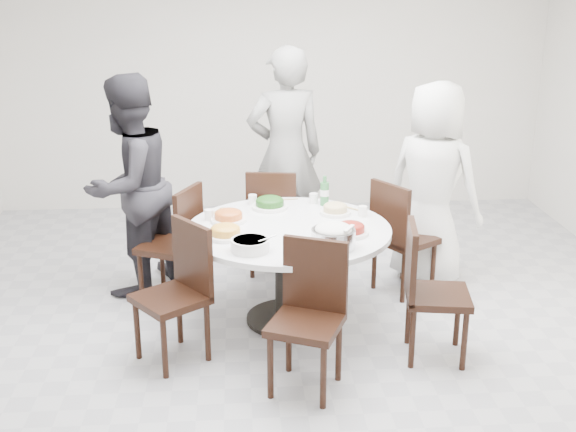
{
  "coord_description": "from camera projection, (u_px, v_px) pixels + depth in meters",
  "views": [
    {
      "loc": [
        -0.39,
        -4.85,
        2.51
      ],
      "look_at": [
        -0.02,
        0.15,
        0.82
      ],
      "focal_mm": 45.0,
      "sensor_mm": 36.0,
      "label": 1
    }
  ],
  "objects": [
    {
      "name": "diner_right",
      "position": [
        433.0,
        184.0,
        5.97
      ],
      "size": [
        0.98,
        0.96,
        1.71
      ],
      "primitive_type": "imported",
      "rotation": [
        0.0,
        0.0,
        2.41
      ],
      "color": "silver",
      "rests_on": "floor"
    },
    {
      "name": "beverage_bottle",
      "position": [
        325.0,
        191.0,
        5.73
      ],
      "size": [
        0.07,
        0.07,
        0.24
      ],
      "primitive_type": "cylinder",
      "color": "#2D7138",
      "rests_on": "dining_table"
    },
    {
      "name": "chair_s",
      "position": [
        306.0,
        321.0,
        4.44
      ],
      "size": [
        0.55,
        0.55,
        0.95
      ],
      "primitive_type": "cube",
      "rotation": [
        0.0,
        0.0,
        5.87
      ],
      "color": "black",
      "rests_on": "floor"
    },
    {
      "name": "chair_sw",
      "position": [
        170.0,
        296.0,
        4.79
      ],
      "size": [
        0.59,
        0.59,
        0.95
      ],
      "primitive_type": "cube",
      "rotation": [
        0.0,
        0.0,
        5.37
      ],
      "color": "black",
      "rests_on": "floor"
    },
    {
      "name": "chair_se",
      "position": [
        438.0,
        293.0,
        4.84
      ],
      "size": [
        0.48,
        0.48,
        0.95
      ],
      "primitive_type": "cube",
      "rotation": [
        0.0,
        0.0,
        7.69
      ],
      "color": "black",
      "rests_on": "floor"
    },
    {
      "name": "rice_bowl",
      "position": [
        333.0,
        238.0,
        4.85
      ],
      "size": [
        0.3,
        0.3,
        0.13
      ],
      "primitive_type": "cylinder",
      "color": "silver",
      "rests_on": "dining_table"
    },
    {
      "name": "chair_nw",
      "position": [
        169.0,
        243.0,
        5.72
      ],
      "size": [
        0.55,
        0.55,
        0.95
      ],
      "primitive_type": "cube",
      "rotation": [
        0.0,
        0.0,
        4.29
      ],
      "color": "black",
      "rests_on": "floor"
    },
    {
      "name": "dish_greens",
      "position": [
        270.0,
        204.0,
        5.67
      ],
      "size": [
        0.28,
        0.28,
        0.07
      ],
      "primitive_type": "cylinder",
      "color": "white",
      "rests_on": "dining_table"
    },
    {
      "name": "chair_ne",
      "position": [
        405.0,
        236.0,
        5.87
      ],
      "size": [
        0.58,
        0.58,
        0.95
      ],
      "primitive_type": "cube",
      "rotation": [
        0.0,
        0.0,
        2.13
      ],
      "color": "black",
      "rests_on": "floor"
    },
    {
      "name": "wall_back",
      "position": [
        271.0,
        81.0,
        7.8
      ],
      "size": [
        6.0,
        0.01,
        2.8
      ],
      "primitive_type": "cube",
      "color": "silver",
      "rests_on": "ground"
    },
    {
      "name": "diner_left",
      "position": [
        129.0,
        186.0,
        5.77
      ],
      "size": [
        1.05,
        1.1,
        1.78
      ],
      "primitive_type": "imported",
      "rotation": [
        0.0,
        0.0,
        4.11
      ],
      "color": "black",
      "rests_on": "floor"
    },
    {
      "name": "tea_cups",
      "position": [
        284.0,
        198.0,
        5.82
      ],
      "size": [
        0.07,
        0.07,
        0.08
      ],
      "primitive_type": "cylinder",
      "color": "white",
      "rests_on": "dining_table"
    },
    {
      "name": "chopsticks",
      "position": [
        280.0,
        200.0,
        5.88
      ],
      "size": [
        0.24,
        0.04,
        0.01
      ],
      "primitive_type": null,
      "color": "tan",
      "rests_on": "dining_table"
    },
    {
      "name": "dish_pale",
      "position": [
        335.0,
        210.0,
        5.54
      ],
      "size": [
        0.24,
        0.24,
        0.06
      ],
      "primitive_type": "cylinder",
      "color": "white",
      "rests_on": "dining_table"
    },
    {
      "name": "dish_redbrown",
      "position": [
        351.0,
        230.0,
        5.1
      ],
      "size": [
        0.25,
        0.25,
        0.06
      ],
      "primitive_type": "cylinder",
      "color": "white",
      "rests_on": "dining_table"
    },
    {
      "name": "dish_tofu",
      "position": [
        225.0,
        233.0,
        5.05
      ],
      "size": [
        0.27,
        0.27,
        0.07
      ],
      "primitive_type": "cylinder",
      "color": "white",
      "rests_on": "dining_table"
    },
    {
      "name": "soup_bowl",
      "position": [
        250.0,
        245.0,
        4.81
      ],
      "size": [
        0.26,
        0.26,
        0.08
      ],
      "primitive_type": "cylinder",
      "color": "white",
      "rests_on": "dining_table"
    },
    {
      "name": "diner_middle",
      "position": [
        285.0,
        154.0,
        6.51
      ],
      "size": [
        0.77,
        0.58,
        1.93
      ],
      "primitive_type": "imported",
      "rotation": [
        0.0,
        0.0,
        3.32
      ],
      "color": "black",
      "rests_on": "floor"
    },
    {
      "name": "dish_orange",
      "position": [
        229.0,
        217.0,
        5.37
      ],
      "size": [
        0.27,
        0.27,
        0.07
      ],
      "primitive_type": "cylinder",
      "color": "white",
      "rests_on": "dining_table"
    },
    {
      "name": "floor",
      "position": [
        293.0,
        326.0,
        5.41
      ],
      "size": [
        6.0,
        6.0,
        0.01
      ],
      "primitive_type": "cube",
      "color": "#AAAAAF",
      "rests_on": "ground"
    },
    {
      "name": "chair_n",
      "position": [
        273.0,
        220.0,
        6.27
      ],
      "size": [
        0.48,
        0.48,
        0.95
      ],
      "primitive_type": "cube",
      "rotation": [
        0.0,
        0.0,
        2.99
      ],
      "color": "black",
      "rests_on": "floor"
    },
    {
      "name": "wall_front",
      "position": [
        374.0,
        370.0,
        2.12
      ],
      "size": [
        6.0,
        0.01,
        2.8
      ],
      "primitive_type": "cube",
      "color": "silver",
      "rests_on": "ground"
    },
    {
      "name": "dining_table",
      "position": [
        288.0,
        275.0,
        5.38
      ],
      "size": [
        1.5,
        1.5,
        0.75
      ],
      "primitive_type": "cylinder",
      "color": "white",
      "rests_on": "floor"
    }
  ]
}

